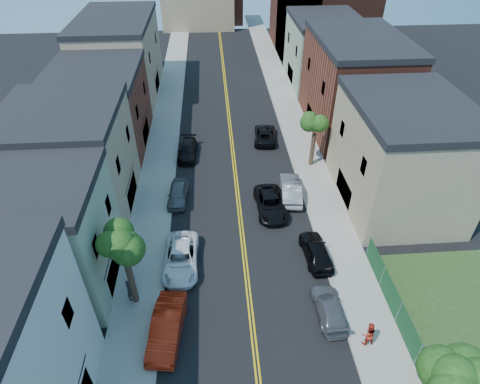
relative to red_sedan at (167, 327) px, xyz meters
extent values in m
cube|color=gray|center=(-2.40, 28.81, -0.78)|extent=(3.20, 100.00, 0.15)
cube|color=gray|center=(13.40, 28.81, -0.78)|extent=(3.20, 100.00, 0.15)
cube|color=gray|center=(-0.65, 28.81, -0.78)|extent=(0.30, 100.00, 0.15)
cube|color=gray|center=(11.65, 28.81, -0.78)|extent=(0.30, 100.00, 0.15)
cube|color=gray|center=(-8.50, 4.81, 3.39)|extent=(9.00, 8.00, 8.50)
cube|color=#998466|center=(-8.50, 13.81, 3.64)|extent=(9.00, 10.00, 9.00)
cube|color=brown|center=(-8.50, 24.81, 3.14)|extent=(9.00, 12.00, 8.00)
cube|color=#998466|center=(-8.50, 38.81, 3.89)|extent=(9.00, 16.00, 9.50)
cube|color=#998466|center=(19.50, 12.81, 3.64)|extent=(9.00, 12.00, 9.00)
cube|color=brown|center=(19.50, 26.81, 4.14)|extent=(9.00, 14.00, 10.00)
cube|color=gray|center=(19.50, 40.81, 3.39)|extent=(9.00, 12.00, 8.50)
cube|color=#4C2319|center=(23.00, 56.81, 5.14)|extent=(16.00, 14.00, 12.00)
cube|color=#143F1E|center=(15.00, -1.69, 0.24)|extent=(0.04, 15.00, 1.90)
cylinder|color=#36231B|center=(-2.40, 2.81, 1.27)|extent=(0.44, 0.44, 3.96)
sphere|color=#1B3B10|center=(-2.40, 2.81, 5.59)|extent=(5.20, 5.20, 5.20)
sphere|color=#1B3B10|center=(-1.88, 2.42, 6.63)|extent=(3.90, 3.90, 3.90)
sphere|color=#1B3B10|center=(-2.92, 3.33, 5.07)|extent=(3.64, 3.64, 3.64)
sphere|color=#1B3B10|center=(13.40, -7.19, 6.30)|extent=(5.80, 5.80, 5.80)
sphere|color=#1B3B10|center=(12.82, -6.61, 5.72)|extent=(4.06, 4.06, 4.06)
cylinder|color=#36231B|center=(13.40, 18.81, 1.05)|extent=(0.44, 0.44, 3.52)
sphere|color=#1B3B10|center=(13.40, 18.81, 4.79)|extent=(4.40, 4.40, 4.40)
sphere|color=#1B3B10|center=(13.84, 18.48, 5.67)|extent=(3.30, 3.30, 3.30)
sphere|color=#1B3B10|center=(12.96, 19.25, 4.35)|extent=(3.08, 3.08, 3.08)
imported|color=#B4210C|center=(0.00, 0.00, 0.00)|extent=(2.45, 5.39, 1.71)
imported|color=white|center=(0.62, 5.96, -0.09)|extent=(2.65, 5.57, 1.54)
imported|color=#54555B|center=(0.00, 14.03, -0.13)|extent=(1.97, 4.36, 1.45)
imported|color=black|center=(0.65, 21.60, -0.17)|extent=(2.19, 4.84, 1.38)
imported|color=#515358|center=(10.72, 0.82, -0.22)|extent=(1.85, 4.43, 1.28)
imported|color=black|center=(11.00, 5.95, -0.08)|extent=(2.11, 4.65, 1.55)
imported|color=#9B9DA2|center=(10.38, 13.79, -0.02)|extent=(2.28, 5.25, 1.68)
imported|color=black|center=(9.30, 24.40, -0.16)|extent=(2.92, 5.29, 1.40)
imported|color=black|center=(8.26, 11.94, -0.11)|extent=(2.67, 5.44, 1.49)
imported|color=#2B2A32|center=(-2.71, 2.98, 0.19)|extent=(0.64, 0.77, 1.80)
imported|color=#AE2A1A|center=(12.53, -1.56, 0.24)|extent=(0.98, 0.80, 1.90)
camera|label=1|loc=(3.55, -15.15, 22.30)|focal=29.90mm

